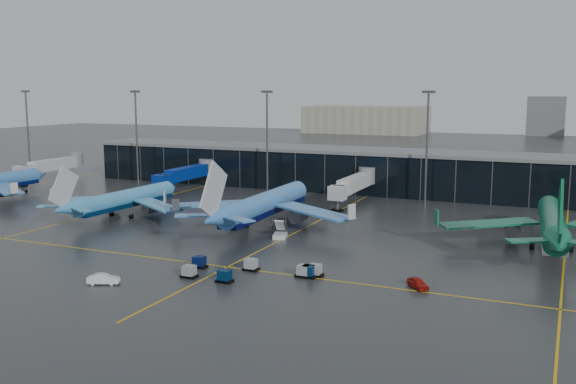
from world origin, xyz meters
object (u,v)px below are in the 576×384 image
at_px(airliner_arkefly, 126,188).
at_px(service_van_white, 103,279).
at_px(airliner_klm_near, 266,190).
at_px(mobile_airstair, 280,234).
at_px(airliner_aer_lingus, 553,208).
at_px(service_van_red, 418,283).
at_px(baggage_carts, 256,270).

xyz_separation_m(airliner_arkefly, service_van_white, (26.77, -39.33, -5.06)).
xyz_separation_m(airliner_arkefly, airliner_klm_near, (30.28, 2.92, 1.08)).
bearing_deg(mobile_airstair, service_van_white, -123.55).
bearing_deg(airliner_arkefly, service_van_white, -53.75).
bearing_deg(airliner_klm_near, mobile_airstair, -52.19).
relative_size(airliner_aer_lingus, service_van_white, 10.01).
height_order(airliner_aer_lingus, service_van_red, airliner_aer_lingus).
bearing_deg(service_van_red, airliner_arkefly, 118.83).
relative_size(airliner_klm_near, airliner_aer_lingus, 1.04).
bearing_deg(airliner_arkefly, airliner_klm_near, 7.51).
distance_m(airliner_arkefly, airliner_klm_near, 30.44).
relative_size(airliner_klm_near, baggage_carts, 2.32).
bearing_deg(service_van_white, service_van_red, -92.39).
distance_m(airliner_klm_near, airliner_aer_lingus, 50.43).
bearing_deg(mobile_airstair, airliner_arkefly, 155.12).
bearing_deg(baggage_carts, airliner_klm_near, 113.53).
height_order(airliner_aer_lingus, baggage_carts, airliner_aer_lingus).
bearing_deg(service_van_white, airliner_klm_near, -28.75).
bearing_deg(airliner_arkefly, airliner_aer_lingus, 6.71).
relative_size(airliner_aer_lingus, service_van_red, 10.93).
bearing_deg(airliner_aer_lingus, service_van_red, -120.20).
bearing_deg(baggage_carts, service_van_white, -144.67).
xyz_separation_m(airliner_aer_lingus, mobile_airstair, (-43.51, -11.95, -5.79)).
distance_m(airliner_arkefly, baggage_carts, 51.70).
xyz_separation_m(airliner_arkefly, service_van_red, (65.52, -23.99, -5.10)).
xyz_separation_m(airliner_klm_near, service_van_white, (-3.51, -42.25, -6.14)).
bearing_deg(mobile_airstair, service_van_red, -49.95).
bearing_deg(service_van_white, airliner_aer_lingus, -73.51).
bearing_deg(baggage_carts, airliner_arkefly, 147.74).
xyz_separation_m(airliner_aer_lingus, service_van_white, (-53.81, -45.95, -5.86)).
xyz_separation_m(airliner_aer_lingus, service_van_red, (-15.06, -30.60, -5.90)).
distance_m(baggage_carts, service_van_red, 22.28).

